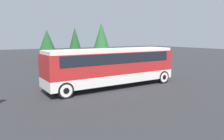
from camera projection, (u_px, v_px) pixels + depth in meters
ground_plane at (112, 87)px, 17.01m from camera, size 120.00×120.00×0.00m
tour_bus at (113, 64)px, 16.79m from camera, size 10.45×2.60×2.96m
parked_car_near at (105, 63)px, 27.00m from camera, size 4.32×1.87×1.44m
parked_car_mid at (126, 65)px, 24.86m from camera, size 4.60×1.94×1.42m
tree_left at (47, 40)px, 33.47m from camera, size 2.53×2.53×4.97m
tree_center at (101, 36)px, 41.01m from camera, size 3.11×3.11×6.50m
tree_right at (75, 38)px, 43.64m from camera, size 2.32×2.32×5.75m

